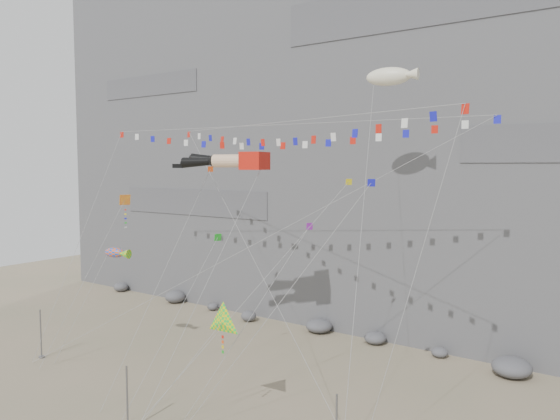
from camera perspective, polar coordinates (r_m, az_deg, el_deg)
name	(u,v)px	position (r m, az deg, el deg)	size (l,w,h in m)	color
ground	(197,390)	(42.06, -8.70, -18.14)	(120.00, 120.00, 0.00)	gray
cliff	(387,90)	(66.17, 11.15, 12.16)	(80.00, 28.00, 50.00)	slate
talus_boulders	(319,326)	(54.60, 4.09, -12.02)	(60.00, 3.00, 1.20)	slate
anchor_pole_left	(41,334)	(51.38, -23.72, -11.76)	(0.12, 0.12, 4.18)	slate
anchor_pole_center	(127,398)	(36.52, -15.68, -18.43)	(0.12, 0.12, 4.09)	slate
legs_kite	(230,161)	(42.41, -5.27, 5.11)	(8.24, 15.11, 21.57)	red
flag_banner_upper	(272,125)	(44.25, -0.86, 8.84)	(33.97, 13.20, 27.80)	red
flag_banner_lower	(287,122)	(40.17, 0.72, 9.19)	(28.25, 11.72, 23.02)	red
harlequin_kite	(125,200)	(50.79, -15.92, 0.99)	(1.95, 9.41, 15.59)	red
fish_windsock	(115,253)	(48.83, -16.91, -4.30)	(3.91, 5.57, 10.16)	#FF580D
delta_kite	(222,322)	(34.42, -6.07, -11.58)	(4.97, 4.60, 8.90)	yellow
blimp_windsock	(389,77)	(43.14, 11.27, 13.46)	(5.89, 14.38, 26.74)	#FCF3CF
small_kite_a	(208,175)	(46.06, -7.55, 3.66)	(2.22, 13.27, 20.42)	#E54813
small_kite_b	(307,230)	(38.19, 2.87, -2.08)	(4.15, 10.08, 15.66)	purple
small_kite_c	(217,239)	(42.24, -6.61, -3.05)	(1.56, 11.03, 14.92)	green
small_kite_d	(342,189)	(38.43, 6.53, 2.16)	(8.12, 14.08, 21.60)	gold
small_kite_e	(366,190)	(33.03, 8.99, 2.12)	(9.67, 7.60, 19.04)	#1516BE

